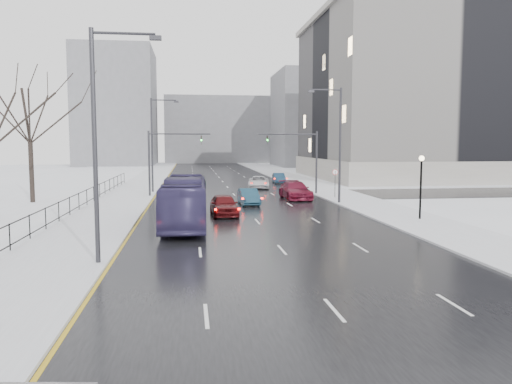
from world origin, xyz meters
name	(u,v)px	position (x,y,z in m)	size (l,w,h in m)	color
road	(226,186)	(0.00, 60.00, 0.02)	(16.00, 150.00, 0.04)	black
cross_road	(235,196)	(0.00, 48.00, 0.02)	(130.00, 10.00, 0.04)	black
sidewalk_left	(140,186)	(-10.50, 60.00, 0.08)	(5.00, 150.00, 0.16)	silver
sidewalk_right	(309,184)	(10.50, 60.00, 0.08)	(5.00, 150.00, 0.16)	silver
park_strip	(59,187)	(-20.00, 60.00, 0.06)	(14.00, 150.00, 0.12)	white
tree_park_e	(33,203)	(-18.20, 44.00, 0.00)	(9.45, 9.45, 13.50)	black
iron_fence	(50,214)	(-13.00, 30.00, 0.91)	(0.06, 70.00, 1.30)	black
streetlight_r_mid	(338,139)	(8.17, 40.00, 5.62)	(2.95, 0.25, 10.00)	#2D2D33
streetlight_l_near	(100,135)	(-8.17, 20.00, 5.62)	(2.95, 0.25, 10.00)	#2D2D33
streetlight_l_far	(154,140)	(-8.17, 52.00, 5.62)	(2.95, 0.25, 10.00)	#2D2D33
lamppost_r_mid	(421,178)	(11.00, 30.00, 2.94)	(0.36, 0.36, 4.28)	black
mast_signal_right	(306,155)	(7.33, 48.00, 4.11)	(6.10, 0.33, 6.50)	#2D2D33
mast_signal_left	(160,155)	(-7.33, 48.00, 4.11)	(6.10, 0.33, 6.50)	#2D2D33
no_uturn_sign	(335,175)	(9.20, 44.00, 2.30)	(0.60, 0.06, 2.70)	#2D2D33
civic_building	(445,105)	(35.00, 72.00, 11.21)	(41.00, 31.00, 24.80)	gray
bldg_far_right	(326,119)	(28.00, 115.00, 11.00)	(24.00, 20.00, 22.00)	slate
bldg_far_left	(117,108)	(-22.00, 125.00, 14.00)	(18.00, 22.00, 28.00)	slate
bldg_far_center	(220,130)	(4.00, 140.00, 9.00)	(30.00, 18.00, 18.00)	slate
bus	(185,201)	(-4.80, 29.99, 1.60)	(2.61, 11.17, 3.11)	#332C57
sedan_center_near	(224,205)	(-2.03, 34.07, 0.83)	(1.86, 4.61, 1.57)	#520E10
sedan_right_near	(249,197)	(0.50, 40.29, 0.73)	(1.47, 4.20, 1.38)	#1B3D52
sedan_right_cross	(259,182)	(3.50, 55.79, 0.76)	(2.38, 5.16, 1.43)	silver
sedan_right_far	(295,190)	(5.36, 44.03, 0.87)	(2.32, 5.72, 1.66)	maroon
sedan_center_far	(198,181)	(-3.50, 58.25, 0.76)	(1.71, 4.25, 1.45)	#14273D
sedan_right_distant	(279,178)	(7.20, 63.01, 0.71)	(1.41, 4.05, 1.33)	navy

